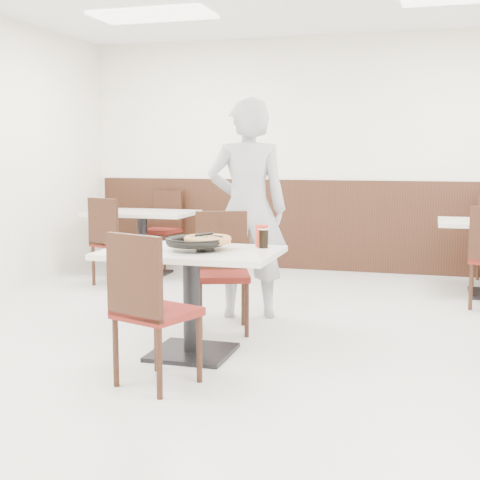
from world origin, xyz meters
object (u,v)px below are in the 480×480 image
(pizza, at_px, (208,241))
(bg_chair_left_far, at_px, (160,229))
(main_table, at_px, (192,303))
(chair_far, at_px, (222,273))
(bg_table_left, at_px, (143,243))
(bg_chair_left_near, at_px, (117,241))
(diner_person, at_px, (248,209))
(red_cup, at_px, (262,236))
(chair_near, at_px, (157,309))
(side_plate, at_px, (139,249))
(pizza_pan, at_px, (195,244))
(cola_glass, at_px, (263,239))

(pizza, bearing_deg, bg_chair_left_far, 117.88)
(main_table, distance_m, bg_chair_left_far, 3.83)
(chair_far, relative_size, pizza, 2.93)
(bg_table_left, distance_m, bg_chair_left_far, 0.65)
(main_table, relative_size, bg_chair_left_near, 1.26)
(diner_person, relative_size, bg_table_left, 1.57)
(bg_chair_left_near, relative_size, bg_chair_left_far, 1.00)
(chair_far, height_order, red_cup, chair_far)
(chair_near, relative_size, side_plate, 5.93)
(side_plate, bearing_deg, pizza, 16.68)
(chair_near, distance_m, bg_chair_left_far, 4.42)
(main_table, relative_size, bg_chair_left_far, 1.26)
(pizza, height_order, bg_chair_left_far, bg_chair_left_far)
(chair_near, height_order, chair_far, same)
(diner_person, relative_size, bg_chair_left_far, 1.98)
(pizza_pan, relative_size, side_plate, 2.39)
(bg_table_left, bearing_deg, red_cup, -50.51)
(cola_glass, xyz_separation_m, bg_table_left, (-2.10, 2.57, -0.44))
(cola_glass, bearing_deg, bg_table_left, 129.32)
(pizza, bearing_deg, chair_near, -98.38)
(pizza_pan, distance_m, cola_glass, 0.49)
(bg_chair_left_far, bearing_deg, chair_near, 123.24)
(chair_near, xyz_separation_m, diner_person, (0.06, 1.83, 0.47))
(main_table, distance_m, bg_chair_left_near, 2.75)
(bg_chair_left_near, bearing_deg, chair_near, -39.83)
(diner_person, height_order, bg_table_left, diner_person)
(side_plate, relative_size, cola_glass, 1.23)
(chair_near, distance_m, red_cup, 1.07)
(pizza, bearing_deg, bg_table_left, 122.37)
(chair_near, bearing_deg, bg_chair_left_near, 140.79)
(bg_table_left, bearing_deg, pizza_pan, -59.20)
(main_table, relative_size, red_cup, 7.50)
(cola_glass, bearing_deg, pizza, -150.11)
(pizza_pan, distance_m, diner_person, 1.23)
(bg_table_left, bearing_deg, diner_person, -42.98)
(chair_far, xyz_separation_m, cola_glass, (0.44, -0.43, 0.34))
(side_plate, relative_size, bg_table_left, 0.13)
(diner_person, bearing_deg, pizza_pan, 70.99)
(main_table, bearing_deg, diner_person, 86.37)
(side_plate, xyz_separation_m, bg_chair_left_far, (-1.34, 3.55, -0.28))
(pizza, bearing_deg, bg_chair_left_near, 129.49)
(red_cup, relative_size, diner_person, 0.09)
(diner_person, xyz_separation_m, bg_chair_left_far, (-1.77, 2.24, -0.47))
(side_plate, height_order, bg_chair_left_far, bg_chair_left_far)
(chair_far, height_order, pizza, chair_far)
(side_plate, xyz_separation_m, diner_person, (0.42, 1.30, 0.18))
(red_cup, height_order, bg_chair_left_near, bg_chair_left_near)
(chair_far, xyz_separation_m, red_cup, (0.42, -0.38, 0.35))
(main_table, xyz_separation_m, side_plate, (-0.35, -0.11, 0.38))
(chair_near, xyz_separation_m, chair_far, (0.01, 1.29, 0.00))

